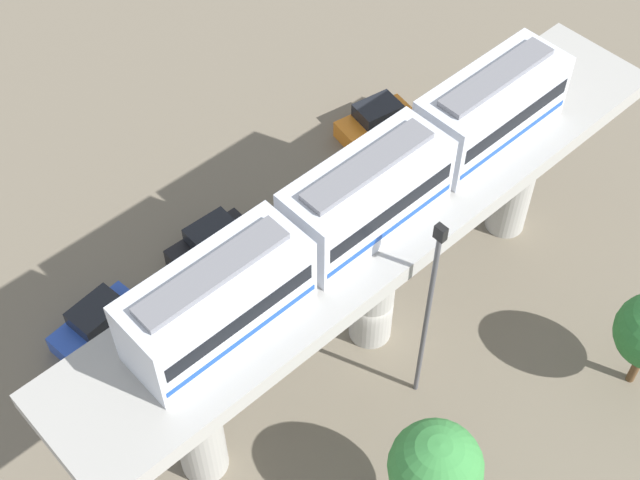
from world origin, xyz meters
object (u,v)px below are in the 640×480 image
at_px(parked_car_black, 212,243).
at_px(parked_car_orange, 376,120).
at_px(train, 367,196).
at_px(parked_car_blue, 98,323).
at_px(tree_mid_lot, 435,467).
at_px(signal_post, 428,309).

bearing_deg(parked_car_black, parked_car_orange, 95.42).
relative_size(train, parked_car_black, 4.81).
height_order(train, parked_car_blue, train).
xyz_separation_m(parked_car_blue, parked_car_black, (-0.16, 6.58, 0.00)).
distance_m(parked_car_orange, tree_mid_lot, 21.81).
bearing_deg(parked_car_blue, tree_mid_lot, 9.71).
bearing_deg(train, signal_post, 2.54).
distance_m(parked_car_orange, signal_post, 16.79).
distance_m(parked_car_blue, parked_car_black, 6.58).
height_order(parked_car_black, tree_mid_lot, tree_mid_lot).
bearing_deg(parked_car_black, parked_car_blue, -86.58).
height_order(parked_car_orange, signal_post, signal_post).
bearing_deg(parked_car_blue, parked_car_black, 84.94).
relative_size(train, parked_car_orange, 4.62).
bearing_deg(parked_car_black, train, 12.93).
height_order(parked_car_blue, parked_car_orange, same).
bearing_deg(tree_mid_lot, parked_car_orange, 140.26).
relative_size(parked_car_orange, signal_post, 0.41).
relative_size(parked_car_orange, parked_car_black, 1.04).
bearing_deg(signal_post, parked_car_orange, 141.30).
xyz_separation_m(parked_car_orange, tree_mid_lot, (16.57, -13.78, 3.34)).
bearing_deg(signal_post, parked_car_black, -171.49).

